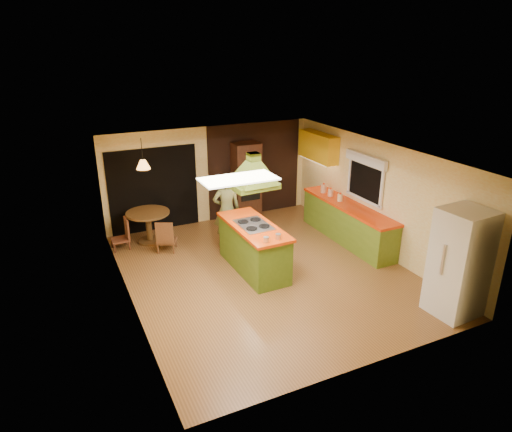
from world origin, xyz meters
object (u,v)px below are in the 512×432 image
wall_oven (246,182)px  canister_large (324,188)px  man (227,210)px  refrigerator (460,263)px  kitchen_island (254,247)px  dining_table (148,221)px

wall_oven → canister_large: (1.53, -1.35, -0.01)m
man → wall_oven: bearing=-120.9°
refrigerator → canister_large: bearing=85.7°
kitchen_island → dining_table: bearing=124.4°
man → dining_table: man is taller
man → dining_table: 1.90m
dining_table → kitchen_island: bearing=-54.5°
refrigerator → wall_oven: bearing=101.1°
man → wall_oven: (1.10, 1.37, 0.16)m
dining_table → canister_large: bearing=-12.5°
kitchen_island → man: (-0.05, 1.36, 0.37)m
kitchen_island → canister_large: canister_large is taller
man → refrigerator: 5.01m
man → dining_table: bearing=-23.1°
man → wall_oven: size_ratio=0.85×
kitchen_island → dining_table: (-1.65, 2.32, 0.02)m
dining_table → canister_large: (4.24, -0.94, 0.49)m
man → canister_large: man is taller
wall_oven → canister_large: 2.04m
dining_table → man: bearing=-31.0°
kitchen_island → canister_large: (2.58, 1.38, 0.52)m
man → refrigerator: bearing=128.7°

